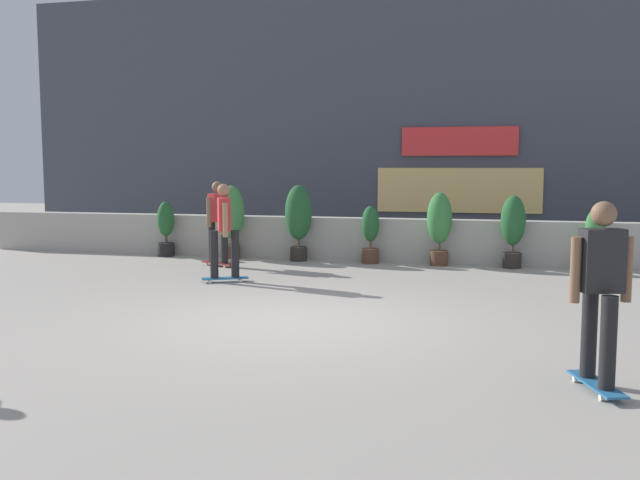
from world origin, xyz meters
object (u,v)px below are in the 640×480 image
Objects in this scene: potted_plant_3 at (370,233)px; potted_plant_6 at (594,239)px; potted_plant_0 at (166,227)px; skater_mid_plaza at (218,219)px; potted_plant_5 at (513,226)px; skater_foreground at (224,228)px; potted_plant_4 at (439,223)px; potted_plant_2 at (298,216)px; skater_far_left at (601,287)px; potted_plant_1 at (231,216)px.

potted_plant_3 is 4.33m from potted_plant_6.
potted_plant_0 is 0.72× the size of skater_mid_plaza.
skater_mid_plaza is at bearing -168.58° from potted_plant_5.
skater_mid_plaza is 1.00× the size of skater_foreground.
potted_plant_4 reaches higher than potted_plant_6.
potted_plant_0 is 1.03× the size of potted_plant_6.
potted_plant_2 reaches higher than potted_plant_5.
skater_far_left is 8.97m from skater_mid_plaza.
skater_far_left reaches higher than potted_plant_5.
potted_plant_2 is at bearing 180.00° from potted_plant_4.
skater_mid_plaza is (-5.71, -1.15, 0.12)m from potted_plant_5.
potted_plant_3 is 0.83× the size of potted_plant_5.
potted_plant_3 reaches higher than potted_plant_6.
skater_mid_plaza is 1.95m from skater_foreground.
potted_plant_6 is at bearing 0.00° from potted_plant_2.
potted_plant_0 is 10.99m from skater_far_left.
skater_foreground reaches higher than potted_plant_4.
potted_plant_6 is at bearing 9.08° from skater_mid_plaza.
potted_plant_4 reaches higher than potted_plant_3.
potted_plant_5 is 0.84× the size of skater_mid_plaza.
potted_plant_5 reaches higher than potted_plant_6.
skater_mid_plaza is (-4.28, -1.15, 0.09)m from potted_plant_4.
potted_plant_0 is at bearing 180.00° from potted_plant_5.
potted_plant_2 is 2.94m from potted_plant_4.
skater_foreground reaches higher than potted_plant_6.
potted_plant_6 is at bearing 0.00° from potted_plant_0.
potted_plant_3 is at bearing 180.00° from potted_plant_5.
skater_far_left is at bearing -46.07° from skater_mid_plaza.
potted_plant_4 is 4.43m from skater_mid_plaza.
potted_plant_2 is 1.12× the size of potted_plant_5.
skater_foreground is (-5.39, 4.70, 0.00)m from skater_far_left.
skater_foreground is at bearing -125.10° from potted_plant_3.
skater_foreground is at bearing -64.66° from skater_mid_plaza.
skater_far_left is (-0.99, -7.61, 0.32)m from potted_plant_6.
potted_plant_4 is at bearing -0.00° from potted_plant_3.
potted_plant_1 reaches higher than potted_plant_4.
skater_far_left reaches higher than potted_plant_3.
skater_far_left reaches higher than potted_plant_6.
potted_plant_5 is at bearing 0.00° from potted_plant_3.
potted_plant_1 is 1.11× the size of potted_plant_5.
potted_plant_0 reaches higher than potted_plant_6.
potted_plant_1 is 0.93× the size of skater_foreground.
skater_mid_plaza is at bearing 115.34° from skater_foreground.
potted_plant_1 is 0.93× the size of skater_mid_plaza.
potted_plant_5 is 1.21× the size of potted_plant_6.
skater_foreground reaches higher than potted_plant_1.
potted_plant_0 is at bearing 136.15° from skater_far_left.
skater_mid_plaza is (-1.34, -1.15, 0.00)m from potted_plant_2.
potted_plant_5 reaches higher than potted_plant_0.
skater_foreground is (-3.45, -2.91, 0.09)m from potted_plant_4.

